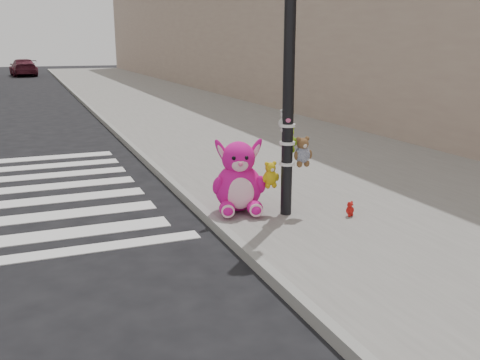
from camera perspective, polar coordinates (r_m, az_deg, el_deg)
name	(u,v)px	position (r m, az deg, el deg)	size (l,w,h in m)	color
ground	(132,310)	(5.55, -11.47, -13.40)	(120.00, 120.00, 0.00)	black
sidewalk_near	(235,128)	(16.14, -0.56, 5.55)	(7.00, 80.00, 0.14)	slate
curb_edge	(119,135)	(15.24, -12.77, 4.67)	(0.12, 80.00, 0.15)	gray
signal_pole	(289,102)	(7.54, 5.24, 8.27)	(0.70, 0.49, 4.00)	black
pink_bunny	(239,182)	(7.81, -0.14, -0.18)	(0.85, 0.95, 1.11)	#D9128A
red_teddy	(350,209)	(7.84, 11.65, -3.03)	(0.15, 0.11, 0.22)	red
car_maroon_near	(23,67)	(46.33, -22.12, 11.06)	(1.85, 4.56, 1.32)	#531726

